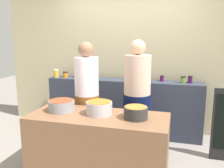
{
  "coord_description": "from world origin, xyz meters",
  "views": [
    {
      "loc": [
        0.91,
        -2.99,
        1.75
      ],
      "look_at": [
        0.0,
        0.35,
        1.05
      ],
      "focal_mm": 39.25,
      "sensor_mm": 36.0,
      "label": 1
    }
  ],
  "objects_px": {
    "cook_with_tongs": "(87,104)",
    "preserve_jar_1": "(65,75)",
    "cooking_pot_right": "(136,113)",
    "cooking_pot_center": "(99,108)",
    "preserve_jar_0": "(56,73)",
    "preserve_jar_4": "(134,76)",
    "preserve_jar_6": "(162,78)",
    "cooking_pot_left": "(61,106)",
    "preserve_jar_2": "(77,74)",
    "preserve_jar_5": "(148,78)",
    "preserve_jar_8": "(190,79)",
    "preserve_jar_7": "(183,80)",
    "cook_in_cap": "(137,104)",
    "preserve_jar_3": "(86,76)"
  },
  "relations": [
    {
      "from": "preserve_jar_2",
      "to": "cook_with_tongs",
      "type": "distance_m",
      "value": 1.09
    },
    {
      "from": "preserve_jar_7",
      "to": "cook_with_tongs",
      "type": "distance_m",
      "value": 1.61
    },
    {
      "from": "preserve_jar_3",
      "to": "preserve_jar_2",
      "type": "bearing_deg",
      "value": 152.3
    },
    {
      "from": "preserve_jar_8",
      "to": "preserve_jar_1",
      "type": "bearing_deg",
      "value": -178.47
    },
    {
      "from": "preserve_jar_7",
      "to": "preserve_jar_3",
      "type": "bearing_deg",
      "value": -178.53
    },
    {
      "from": "preserve_jar_4",
      "to": "preserve_jar_1",
      "type": "bearing_deg",
      "value": -176.56
    },
    {
      "from": "preserve_jar_4",
      "to": "preserve_jar_5",
      "type": "relative_size",
      "value": 1.22
    },
    {
      "from": "preserve_jar_0",
      "to": "cooking_pot_left",
      "type": "bearing_deg",
      "value": -59.89
    },
    {
      "from": "cooking_pot_left",
      "to": "cook_in_cap",
      "type": "relative_size",
      "value": 0.2
    },
    {
      "from": "cooking_pot_center",
      "to": "preserve_jar_2",
      "type": "bearing_deg",
      "value": 122.62
    },
    {
      "from": "preserve_jar_0",
      "to": "preserve_jar_4",
      "type": "relative_size",
      "value": 1.04
    },
    {
      "from": "preserve_jar_2",
      "to": "preserve_jar_7",
      "type": "relative_size",
      "value": 1.15
    },
    {
      "from": "preserve_jar_7",
      "to": "preserve_jar_8",
      "type": "distance_m",
      "value": 0.11
    },
    {
      "from": "cooking_pot_center",
      "to": "cooking_pot_right",
      "type": "relative_size",
      "value": 1.14
    },
    {
      "from": "preserve_jar_4",
      "to": "cooking_pot_right",
      "type": "height_order",
      "value": "preserve_jar_4"
    },
    {
      "from": "preserve_jar_4",
      "to": "cooking_pot_left",
      "type": "bearing_deg",
      "value": -116.22
    },
    {
      "from": "preserve_jar_0",
      "to": "preserve_jar_4",
      "type": "bearing_deg",
      "value": 3.61
    },
    {
      "from": "preserve_jar_4",
      "to": "preserve_jar_8",
      "type": "bearing_deg",
      "value": -1.04
    },
    {
      "from": "preserve_jar_3",
      "to": "cooking_pot_left",
      "type": "distance_m",
      "value": 1.32
    },
    {
      "from": "preserve_jar_3",
      "to": "preserve_jar_4",
      "type": "height_order",
      "value": "preserve_jar_4"
    },
    {
      "from": "preserve_jar_8",
      "to": "cooking_pot_center",
      "type": "distance_m",
      "value": 1.77
    },
    {
      "from": "cook_with_tongs",
      "to": "preserve_jar_6",
      "type": "bearing_deg",
      "value": 41.31
    },
    {
      "from": "preserve_jar_4",
      "to": "preserve_jar_0",
      "type": "bearing_deg",
      "value": -176.39
    },
    {
      "from": "cooking_pot_right",
      "to": "preserve_jar_2",
      "type": "bearing_deg",
      "value": 133.13
    },
    {
      "from": "preserve_jar_2",
      "to": "preserve_jar_4",
      "type": "bearing_deg",
      "value": -1.74
    },
    {
      "from": "preserve_jar_3",
      "to": "preserve_jar_6",
      "type": "relative_size",
      "value": 1.01
    },
    {
      "from": "preserve_jar_7",
      "to": "preserve_jar_6",
      "type": "bearing_deg",
      "value": 169.29
    },
    {
      "from": "preserve_jar_6",
      "to": "cooking_pot_left",
      "type": "bearing_deg",
      "value": -129.54
    },
    {
      "from": "preserve_jar_5",
      "to": "preserve_jar_7",
      "type": "relative_size",
      "value": 1.07
    },
    {
      "from": "preserve_jar_2",
      "to": "preserve_jar_4",
      "type": "relative_size",
      "value": 0.88
    },
    {
      "from": "cooking_pot_right",
      "to": "preserve_jar_8",
      "type": "bearing_deg",
      "value": 65.32
    },
    {
      "from": "cooking_pot_left",
      "to": "cooking_pot_center",
      "type": "height_order",
      "value": "cooking_pot_center"
    },
    {
      "from": "preserve_jar_7",
      "to": "cooking_pot_center",
      "type": "height_order",
      "value": "preserve_jar_7"
    },
    {
      "from": "cooking_pot_left",
      "to": "preserve_jar_0",
      "type": "bearing_deg",
      "value": 120.11
    },
    {
      "from": "cook_with_tongs",
      "to": "cook_in_cap",
      "type": "bearing_deg",
      "value": 10.8
    },
    {
      "from": "preserve_jar_7",
      "to": "cooking_pot_left",
      "type": "height_order",
      "value": "preserve_jar_7"
    },
    {
      "from": "preserve_jar_5",
      "to": "preserve_jar_4",
      "type": "bearing_deg",
      "value": 171.97
    },
    {
      "from": "preserve_jar_6",
      "to": "cooking_pot_left",
      "type": "height_order",
      "value": "preserve_jar_6"
    },
    {
      "from": "preserve_jar_0",
      "to": "cook_with_tongs",
      "type": "height_order",
      "value": "cook_with_tongs"
    },
    {
      "from": "preserve_jar_6",
      "to": "preserve_jar_5",
      "type": "bearing_deg",
      "value": -165.79
    },
    {
      "from": "preserve_jar_8",
      "to": "preserve_jar_0",
      "type": "bearing_deg",
      "value": -178.22
    },
    {
      "from": "preserve_jar_2",
      "to": "cooking_pot_center",
      "type": "relative_size",
      "value": 0.38
    },
    {
      "from": "cook_with_tongs",
      "to": "preserve_jar_1",
      "type": "bearing_deg",
      "value": 132.48
    },
    {
      "from": "preserve_jar_6",
      "to": "preserve_jar_7",
      "type": "height_order",
      "value": "preserve_jar_7"
    },
    {
      "from": "preserve_jar_2",
      "to": "preserve_jar_5",
      "type": "bearing_deg",
      "value": -2.95
    },
    {
      "from": "cook_in_cap",
      "to": "preserve_jar_0",
      "type": "bearing_deg",
      "value": 158.42
    },
    {
      "from": "preserve_jar_4",
      "to": "cooking_pot_right",
      "type": "xyz_separation_m",
      "value": [
        0.29,
        -1.42,
        -0.19
      ]
    },
    {
      "from": "preserve_jar_6",
      "to": "cooking_pot_left",
      "type": "distance_m",
      "value": 1.83
    },
    {
      "from": "preserve_jar_0",
      "to": "preserve_jar_6",
      "type": "xyz_separation_m",
      "value": [
        1.91,
        0.11,
        -0.02
      ]
    },
    {
      "from": "preserve_jar_1",
      "to": "cooking_pot_right",
      "type": "xyz_separation_m",
      "value": [
        1.55,
        -1.35,
        -0.17
      ]
    }
  ]
}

